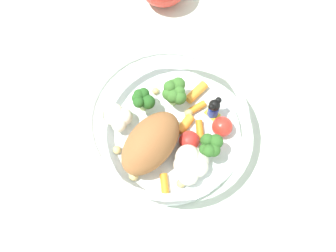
{
  "coord_description": "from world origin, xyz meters",
  "views": [
    {
      "loc": [
        0.17,
        0.03,
        0.51
      ],
      "look_at": [
        -0.01,
        -0.01,
        0.03
      ],
      "focal_mm": 43.05,
      "sensor_mm": 36.0,
      "label": 1
    }
  ],
  "objects": [
    {
      "name": "food_container",
      "position": [
        -0.0,
        -0.01,
        0.03
      ],
      "size": [
        0.2,
        0.2,
        0.07
      ],
      "color": "white",
      "rests_on": "ground_plane"
    },
    {
      "name": "ground_plane",
      "position": [
        0.0,
        0.0,
        0.0
      ],
      "size": [
        2.4,
        2.4,
        0.0
      ],
      "primitive_type": "plane",
      "color": "silver"
    }
  ]
}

